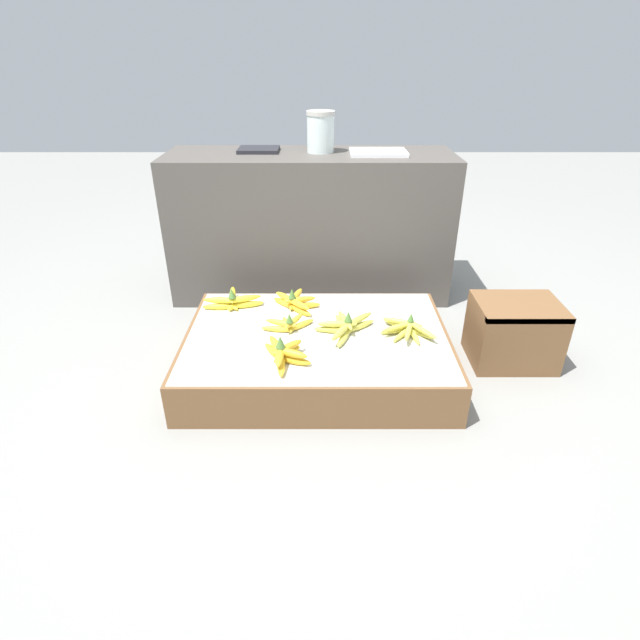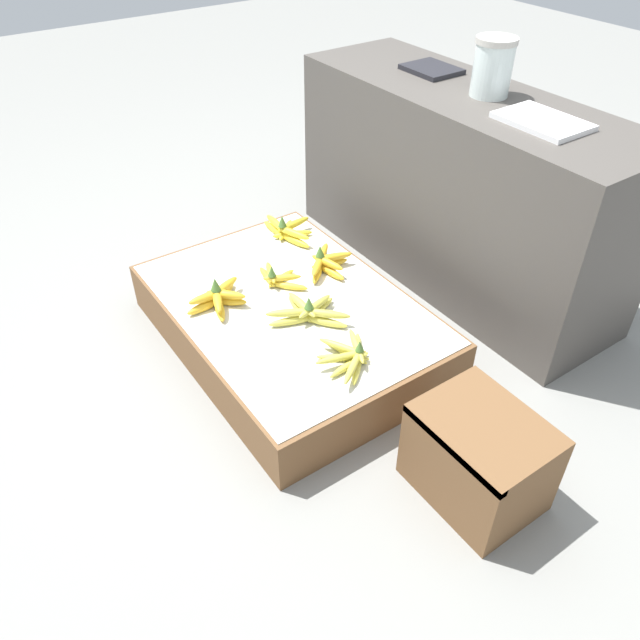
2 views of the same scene
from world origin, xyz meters
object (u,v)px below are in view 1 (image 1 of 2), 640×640
Objects in this scene: foam_tray_white at (380,152)px; banana_bunch_middle_right at (409,329)px; wooden_crate at (515,332)px; banana_bunch_middle_midright at (347,326)px; glass_jar at (322,132)px; banana_bunch_middle_midleft at (290,324)px; banana_bunch_back_midleft at (297,302)px; banana_bunch_front_midleft at (285,353)px; banana_bunch_back_left at (234,301)px.

banana_bunch_middle_right is at bearing -85.13° from foam_tray_white.
wooden_crate is 1.30× the size of banana_bunch_middle_midright.
foam_tray_white reaches higher than wooden_crate.
wooden_crate is at bearing -42.75° from glass_jar.
banana_bunch_middle_midleft is 1.03m from foam_tray_white.
banana_bunch_back_midleft is 0.88m from foam_tray_white.
banana_bunch_front_midleft is at bearing -97.49° from glass_jar.
wooden_crate is at bearing 3.03° from banana_bunch_middle_midleft.
wooden_crate is at bearing 16.56° from banana_bunch_front_midleft.
foam_tray_white is (0.42, 0.76, 0.55)m from banana_bunch_middle_midleft.
banana_bunch_front_midleft is 0.24m from banana_bunch_middle_midleft.
banana_bunch_middle_midright is at bearing -45.40° from banana_bunch_back_midleft.
banana_bunch_front_midleft is 1.03× the size of banana_bunch_middle_midleft.
foam_tray_white is at bearing 67.01° from banana_bunch_front_midleft.
glass_jar is (-0.83, 0.77, 0.70)m from wooden_crate.
banana_bunch_back_midleft is (0.02, 0.19, 0.00)m from banana_bunch_middle_midleft.
banana_bunch_middle_midleft is 0.80× the size of foam_tray_white.
banana_bunch_front_midleft reaches higher than banana_bunch_middle_right.
banana_bunch_middle_midright is 0.98× the size of banana_bunch_back_left.
banana_bunch_back_midleft is at bearing 134.60° from banana_bunch_middle_midright.
foam_tray_white is (0.40, 0.57, 0.54)m from banana_bunch_back_midleft.
banana_bunch_back_left is at bearing 178.06° from banana_bunch_back_midleft.
banana_bunch_back_midleft is (-0.47, 0.23, 0.01)m from banana_bunch_middle_right.
banana_bunch_back_left is 0.96m from glass_jar.
banana_bunch_middle_midright is at bearing -174.17° from wooden_crate.
wooden_crate is at bearing 5.83° from banana_bunch_middle_midright.
banana_bunch_front_midleft is at bearing -163.44° from wooden_crate.
banana_bunch_back_left is (-0.50, 0.23, -0.00)m from banana_bunch_middle_midright.
glass_jar is at bearing 169.12° from foam_tray_white.
wooden_crate is at bearing -52.61° from foam_tray_white.
banana_bunch_back_left is at bearing -140.63° from foam_tray_white.
foam_tray_white is at bearing -10.88° from glass_jar.
glass_jar is at bearing 79.66° from banana_bunch_back_midleft.
glass_jar reaches higher than banana_bunch_back_left.
banana_bunch_middle_midright is (-0.73, -0.07, 0.07)m from wooden_crate.
wooden_crate is 1.55× the size of banana_bunch_middle_right.
banana_bunch_front_midleft is 1.21m from foam_tray_white.
wooden_crate is 0.73m from banana_bunch_middle_midright.
wooden_crate is at bearing -8.65° from banana_bunch_back_midleft.
wooden_crate is 0.95m from banana_bunch_back_midleft.
banana_bunch_middle_midleft is 0.83× the size of banana_bunch_middle_midright.
banana_bunch_back_midleft is at bearing 86.69° from banana_bunch_front_midleft.
banana_bunch_middle_midright is at bearing 41.69° from banana_bunch_front_midleft.
banana_bunch_middle_midright is 0.55m from banana_bunch_back_left.
banana_bunch_middle_midright is 0.97m from foam_tray_white.
banana_bunch_middle_midright is 1.19× the size of banana_bunch_middle_right.
banana_bunch_middle_right is at bearing -169.70° from wooden_crate.
banana_bunch_middle_right is at bearing -26.21° from banana_bunch_back_midleft.
banana_bunch_middle_midright is 1.19× the size of banana_bunch_back_midleft.
banana_bunch_back_left is 1.22× the size of banana_bunch_back_midleft.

